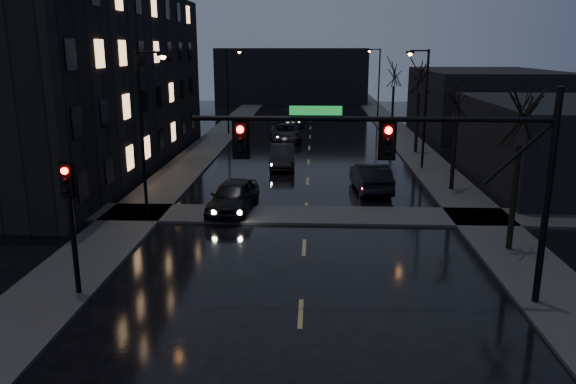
# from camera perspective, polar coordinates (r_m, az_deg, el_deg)

# --- Properties ---
(sidewalk_left) EXTENTS (3.00, 140.00, 0.12)m
(sidewalk_left) POSITION_cam_1_polar(r_m,az_deg,el_deg) (44.73, -8.84, 3.94)
(sidewalk_left) COLOR #2D2D2B
(sidewalk_left) RESTS_ON ground
(sidewalk_right) EXTENTS (3.00, 140.00, 0.12)m
(sidewalk_right) POSITION_cam_1_polar(r_m,az_deg,el_deg) (44.60, 13.15, 3.70)
(sidewalk_right) COLOR #2D2D2B
(sidewalk_right) RESTS_ON ground
(sidewalk_cross) EXTENTS (40.00, 3.00, 0.12)m
(sidewalk_cross) POSITION_cam_1_polar(r_m,az_deg,el_deg) (27.79, 1.81, -2.36)
(sidewalk_cross) COLOR #2D2D2B
(sidewalk_cross) RESTS_ON ground
(apartment_block) EXTENTS (12.00, 30.00, 12.00)m
(apartment_block) POSITION_cam_1_polar(r_m,az_deg,el_deg) (41.71, -21.57, 10.59)
(apartment_block) COLOR black
(apartment_block) RESTS_ON ground
(commercial_right_near) EXTENTS (10.00, 14.00, 5.00)m
(commercial_right_near) POSITION_cam_1_polar(r_m,az_deg,el_deg) (37.74, 26.36, 4.43)
(commercial_right_near) COLOR black
(commercial_right_near) RESTS_ON ground
(commercial_right_far) EXTENTS (12.00, 18.00, 6.00)m
(commercial_right_far) POSITION_cam_1_polar(r_m,az_deg,el_deg) (58.74, 19.32, 8.69)
(commercial_right_far) COLOR black
(commercial_right_far) RESTS_ON ground
(far_block) EXTENTS (22.00, 10.00, 8.00)m
(far_block) POSITION_cam_1_polar(r_m,az_deg,el_deg) (86.26, 0.42, 11.75)
(far_block) COLOR black
(far_block) RESTS_ON ground
(signal_mast) EXTENTS (11.11, 0.41, 7.00)m
(signal_mast) POSITION_cam_1_polar(r_m,az_deg,el_deg) (17.75, 14.00, 3.54)
(signal_mast) COLOR black
(signal_mast) RESTS_ON ground
(signal_pole_left) EXTENTS (0.35, 0.41, 4.53)m
(signal_pole_left) POSITION_cam_1_polar(r_m,az_deg,el_deg) (19.48, -21.22, -1.69)
(signal_pole_left) COLOR black
(signal_pole_left) RESTS_ON ground
(tree_near) EXTENTS (3.52, 3.52, 8.08)m
(tree_near) POSITION_cam_1_polar(r_m,az_deg,el_deg) (23.60, 22.87, 8.77)
(tree_near) COLOR black
(tree_near) RESTS_ON ground
(tree_mid_a) EXTENTS (3.30, 3.30, 7.58)m
(tree_mid_a) POSITION_cam_1_polar(r_m,az_deg,el_deg) (33.17, 16.94, 9.92)
(tree_mid_a) COLOR black
(tree_mid_a) RESTS_ON ground
(tree_mid_b) EXTENTS (3.74, 3.74, 8.59)m
(tree_mid_b) POSITION_cam_1_polar(r_m,az_deg,el_deg) (44.86, 13.28, 12.19)
(tree_mid_b) COLOR black
(tree_mid_b) RESTS_ON ground
(tree_far) EXTENTS (3.43, 3.43, 7.88)m
(tree_far) POSITION_cam_1_polar(r_m,az_deg,el_deg) (58.69, 10.77, 12.23)
(tree_far) COLOR black
(tree_far) RESTS_ON ground
(streetlight_l_near) EXTENTS (1.53, 0.28, 8.00)m
(streetlight_l_near) POSITION_cam_1_polar(r_m,az_deg,el_deg) (27.48, -14.26, 7.07)
(streetlight_l_near) COLOR black
(streetlight_l_near) RESTS_ON ground
(streetlight_l_far) EXTENTS (1.53, 0.28, 8.00)m
(streetlight_l_far) POSITION_cam_1_polar(r_m,az_deg,el_deg) (53.79, -5.95, 10.85)
(streetlight_l_far) COLOR black
(streetlight_l_far) RESTS_ON ground
(streetlight_r_mid) EXTENTS (1.53, 0.28, 8.00)m
(streetlight_r_mid) POSITION_cam_1_polar(r_m,az_deg,el_deg) (38.93, 13.52, 9.17)
(streetlight_r_mid) COLOR black
(streetlight_r_mid) RESTS_ON ground
(streetlight_r_far) EXTENTS (1.53, 0.28, 8.00)m
(streetlight_r_far) POSITION_cam_1_polar(r_m,az_deg,el_deg) (66.58, 9.05, 11.43)
(streetlight_r_far) COLOR black
(streetlight_r_far) RESTS_ON ground
(oncoming_car_a) EXTENTS (2.51, 5.05, 1.66)m
(oncoming_car_a) POSITION_cam_1_polar(r_m,az_deg,el_deg) (28.36, -5.59, -0.46)
(oncoming_car_a) COLOR black
(oncoming_car_a) RESTS_ON ground
(oncoming_car_b) EXTENTS (1.86, 4.85, 1.58)m
(oncoming_car_b) POSITION_cam_1_polar(r_m,az_deg,el_deg) (39.04, -0.56, 3.67)
(oncoming_car_b) COLOR black
(oncoming_car_b) RESTS_ON ground
(oncoming_car_c) EXTENTS (3.05, 5.72, 1.53)m
(oncoming_car_c) POSITION_cam_1_polar(r_m,az_deg,el_deg) (50.08, -0.23, 6.05)
(oncoming_car_c) COLOR black
(oncoming_car_c) RESTS_ON ground
(oncoming_car_d) EXTENTS (2.51, 5.52, 1.57)m
(oncoming_car_d) POSITION_cam_1_polar(r_m,az_deg,el_deg) (60.66, 0.59, 7.54)
(oncoming_car_d) COLOR black
(oncoming_car_d) RESTS_ON ground
(lead_car) EXTENTS (2.21, 5.16, 1.65)m
(lead_car) POSITION_cam_1_polar(r_m,az_deg,el_deg) (32.78, 8.40, 1.49)
(lead_car) COLOR black
(lead_car) RESTS_ON ground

